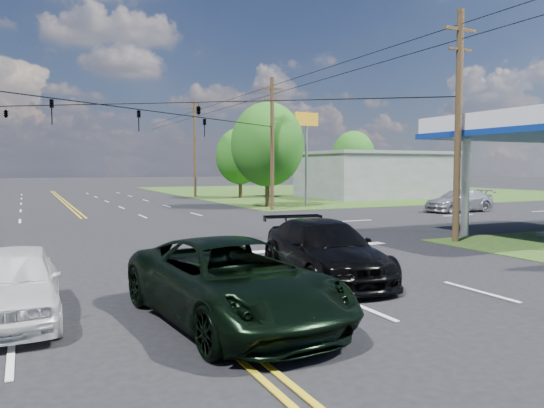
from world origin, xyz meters
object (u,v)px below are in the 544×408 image
pole_se (458,123)px  pole_ne (272,142)px  pickup_dkgreen (232,281)px  pole_right_far (195,147)px  tree_far_r (353,156)px  tree_right_b (240,156)px  retail_ne (375,176)px  suv_black (324,250)px  pickup_white (12,284)px  tree_right_a (267,144)px

pole_se → pole_ne: size_ratio=1.00×
pole_ne → pickup_dkgreen: bearing=-116.8°
pole_se → pole_ne: same height
pole_se → pole_right_far: size_ratio=0.95×
tree_far_r → pickup_dkgreen: bearing=-126.2°
pole_ne → pole_right_far: bearing=90.0°
pole_se → tree_far_r: bearing=61.7°
tree_right_b → retail_ne: bearing=-16.5°
pole_ne → suv_black: bearing=-111.6°
retail_ne → pickup_white: bearing=-134.7°
pole_se → pickup_white: bearing=-163.7°
pole_se → tree_right_a: bearing=87.3°
pole_right_far → tree_right_b: (3.50, -4.00, -0.95)m
suv_black → pole_ne: bearing=76.2°
retail_ne → tree_far_r: bearing=68.2°
pole_right_far → tree_right_b: size_ratio=1.41×
retail_ne → tree_right_a: (-16.00, -8.00, 2.67)m
tree_right_a → tree_right_b: tree_right_a is taller
pole_se → pole_right_far: (0.00, 37.00, 0.25)m
pole_se → tree_far_r: 44.30m
pole_right_far → tree_far_r: size_ratio=1.31×
pole_se → tree_right_b: 33.19m
pole_se → tree_right_a: pole_se is taller
pickup_white → pole_se: bearing=18.2°
tree_right_a → pole_right_far: bearing=93.6°
tree_right_b → pickup_dkgreen: tree_right_b is taller
pole_right_far → suv_black: pole_right_far is taller
pole_right_far → pole_ne: bearing=-90.0°
retail_ne → pole_se: pole_se is taller
pickup_dkgreen → pickup_white: bearing=148.3°
pickup_dkgreen → suv_black: bearing=30.3°
pole_se → pole_right_far: pole_right_far is taller
tree_right_a → pickup_white: 31.47m
pickup_white → suv_black: bearing=8.0°
pickup_dkgreen → suv_black: (3.79, 2.78, -0.02)m
tree_right_a → tree_right_b: size_ratio=1.15×
tree_far_r → pickup_dkgreen: tree_far_r is taller
pole_right_far → suv_black: bearing=-102.0°
retail_ne → suv_black: 41.85m
suv_black → pickup_white: (-7.79, -0.84, -0.05)m
pole_se → suv_black: pole_se is taller
tree_right_b → suv_black: bearing=-108.3°
retail_ne → pole_se: 33.72m
pole_ne → tree_right_a: 3.16m
retail_ne → pickup_white: (-33.50, -33.83, -1.43)m
pole_ne → tree_right_b: bearing=76.9°
pole_ne → tree_right_a: (1.00, 3.00, -0.05)m
pole_right_far → tree_right_a: pole_right_far is taller
suv_black → tree_far_r: bearing=63.2°
pickup_dkgreen → pole_se: bearing=22.5°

